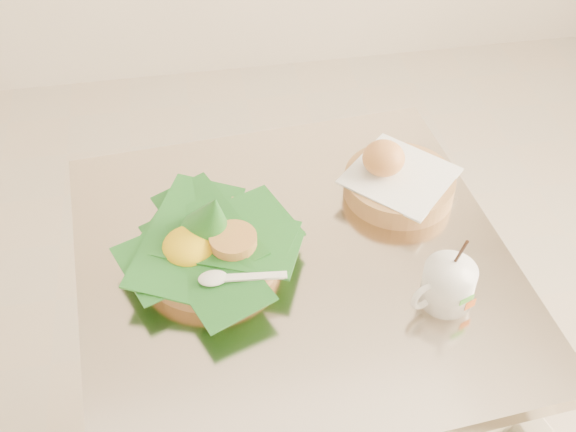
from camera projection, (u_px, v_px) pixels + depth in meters
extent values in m
cylinder|color=gray|center=(293.00, 387.00, 1.45)|extent=(0.07, 0.07, 0.69)
cube|color=beige|center=(295.00, 266.00, 1.19)|extent=(0.75, 0.75, 0.03)
cylinder|color=tan|center=(210.00, 251.00, 1.17)|extent=(0.23, 0.23, 0.04)
cone|color=#1A5C1E|center=(211.00, 216.00, 1.13)|extent=(0.14, 0.14, 0.12)
ellipsoid|color=yellow|center=(189.00, 247.00, 1.15)|extent=(0.09, 0.09, 0.05)
cylinder|color=#CC9347|center=(233.00, 241.00, 1.14)|extent=(0.08, 0.08, 0.02)
cylinder|color=tan|center=(399.00, 184.00, 1.29)|extent=(0.20, 0.20, 0.04)
cube|color=white|center=(400.00, 176.00, 1.27)|extent=(0.24, 0.24, 0.01)
ellipsoid|color=#B9602A|center=(384.00, 158.00, 1.26)|extent=(0.07, 0.07, 0.06)
cylinder|color=white|center=(448.00, 285.00, 1.10)|extent=(0.08, 0.08, 0.07)
torus|color=white|center=(424.00, 296.00, 1.08)|extent=(0.05, 0.03, 0.05)
cylinder|color=#4F2616|center=(451.00, 271.00, 1.08)|extent=(0.07, 0.07, 0.01)
cylinder|color=black|center=(459.00, 256.00, 1.07)|extent=(0.01, 0.04, 0.10)
cube|color=green|center=(467.00, 300.00, 1.07)|extent=(0.03, 0.01, 0.01)
cube|color=orange|center=(470.00, 305.00, 1.08)|extent=(0.02, 0.01, 0.02)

